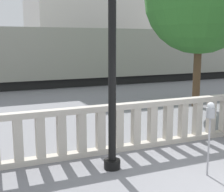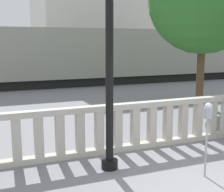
% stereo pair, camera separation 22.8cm
% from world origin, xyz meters
% --- Properties ---
extents(balustrade, '(13.01, 0.24, 1.23)m').
position_xyz_m(balustrade, '(0.00, 2.94, 0.61)').
color(balustrade, '#BCB5A8').
rests_on(balustrade, ground).
extents(lamppost, '(0.37, 0.37, 6.73)m').
position_xyz_m(lamppost, '(-1.34, 1.98, 3.58)').
color(lamppost, black).
rests_on(lamppost, ground).
extents(parking_meter, '(0.18, 0.18, 1.57)m').
position_xyz_m(parking_meter, '(0.36, 0.86, 1.27)').
color(parking_meter, '#99999E').
rests_on(parking_meter, ground).
extents(train_near, '(22.30, 2.72, 4.17)m').
position_xyz_m(train_near, '(4.14, 15.30, 1.88)').
color(train_near, black).
rests_on(train_near, ground).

